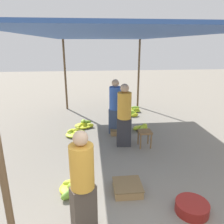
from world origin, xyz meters
name	(u,v)px	position (x,y,z in m)	size (l,w,h in m)	color
canopy_post_front_left	(1,166)	(-1.48, 0.30, 1.37)	(0.08, 0.08, 2.74)	brown
canopy_post_back_left	(65,76)	(-1.48, 6.99, 1.37)	(0.08, 0.08, 2.74)	brown
canopy_post_back_right	(139,75)	(1.48, 6.99, 1.37)	(0.08, 0.08, 2.74)	brown
canopy_tarp	(111,36)	(0.00, 3.65, 2.76)	(3.36, 7.09, 0.04)	#33569E
vendor_foreground	(83,181)	(-0.67, 0.76, 0.80)	(0.44, 0.44, 1.54)	#4C4238
stool	(145,134)	(0.85, 3.29, 0.35)	(0.34, 0.34, 0.43)	brown
basin_black	(192,207)	(1.03, 0.91, 0.09)	(0.53, 0.53, 0.17)	maroon
banana_pile_left_0	(74,187)	(-0.87, 1.65, 0.07)	(0.62, 0.60, 0.21)	#AAC82E
banana_pile_left_1	(84,125)	(-0.77, 4.83, 0.08)	(0.61, 0.50, 0.25)	#ABC92E
banana_pile_left_2	(75,133)	(-1.00, 4.18, 0.07)	(0.57, 0.50, 0.20)	yellow
banana_pile_right_0	(141,128)	(1.02, 4.40, 0.07)	(0.55, 0.53, 0.20)	#B0CB2D
banana_pile_right_1	(131,114)	(0.99, 5.83, 0.08)	(0.52, 0.53, 0.21)	yellow
banana_pile_right_2	(135,109)	(1.24, 6.32, 0.09)	(0.49, 0.48, 0.23)	#83B935
crate_near	(128,188)	(0.09, 1.52, 0.08)	(0.51, 0.51, 0.17)	#9E7A4C
crate_mid	(118,130)	(0.29, 4.24, 0.08)	(0.50, 0.50, 0.16)	#9E7A4C
shopper_walking_mid	(124,115)	(0.32, 3.39, 0.86)	(0.38, 0.38, 1.65)	#2D2D33
shopper_walking_far	(115,106)	(0.19, 4.25, 0.85)	(0.43, 0.43, 1.63)	#384766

